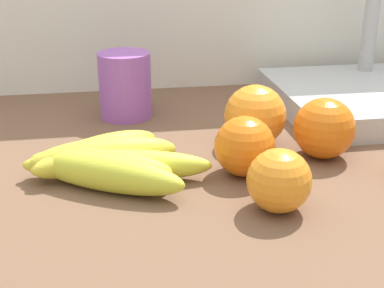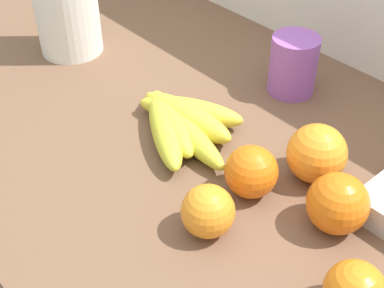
# 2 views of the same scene
# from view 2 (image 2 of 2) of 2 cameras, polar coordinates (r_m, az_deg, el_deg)

# --- Properties ---
(wall_back) EXTENTS (2.17, 0.06, 1.30)m
(wall_back) POSITION_cam_2_polar(r_m,az_deg,el_deg) (1.13, 17.94, -3.52)
(wall_back) COLOR silver
(wall_back) RESTS_ON ground
(banana_bunch) EXTENTS (0.21, 0.18, 0.04)m
(banana_bunch) POSITION_cam_2_polar(r_m,az_deg,el_deg) (0.78, -1.35, 2.42)
(banana_bunch) COLOR #CDD038
(banana_bunch) RESTS_ON counter
(orange_front) EXTENTS (0.07, 0.07, 0.07)m
(orange_front) POSITION_cam_2_polar(r_m,az_deg,el_deg) (0.68, 6.31, -2.94)
(orange_front) COLOR orange
(orange_front) RESTS_ON counter
(orange_right) EXTENTS (0.08, 0.08, 0.08)m
(orange_right) POSITION_cam_2_polar(r_m,az_deg,el_deg) (0.71, 13.10, -0.99)
(orange_right) COLOR orange
(orange_right) RESTS_ON counter
(orange_far_right) EXTENTS (0.07, 0.07, 0.07)m
(orange_far_right) POSITION_cam_2_polar(r_m,az_deg,el_deg) (0.66, 15.21, -6.12)
(orange_far_right) COLOR orange
(orange_far_right) RESTS_ON counter
(orange_back_right) EXTENTS (0.06, 0.06, 0.06)m
(orange_back_right) POSITION_cam_2_polar(r_m,az_deg,el_deg) (0.63, 1.70, -7.15)
(orange_back_right) COLOR orange
(orange_back_right) RESTS_ON counter
(mug) EXTENTS (0.08, 0.08, 0.10)m
(mug) POSITION_cam_2_polar(r_m,az_deg,el_deg) (0.88, 10.70, 8.27)
(mug) COLOR #9D56BF
(mug) RESTS_ON counter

